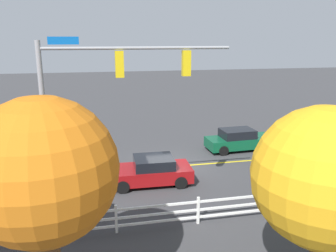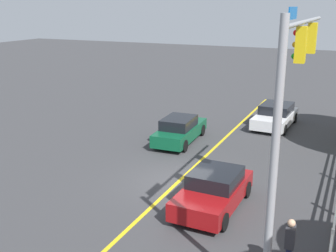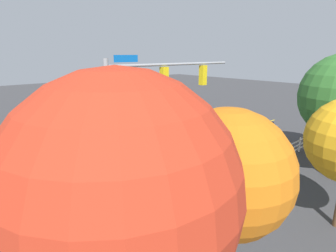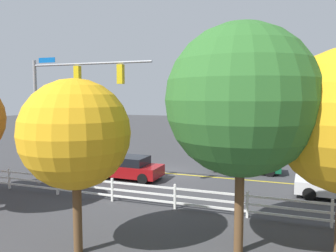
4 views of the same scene
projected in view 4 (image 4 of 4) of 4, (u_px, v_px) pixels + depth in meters
name	position (u px, v px, depth m)	size (l,w,h in m)	color
ground_plane	(163.00, 173.00, 22.09)	(120.00, 120.00, 0.00)	#38383A
lane_center_stripe	(222.00, 178.00, 20.75)	(28.00, 0.16, 0.01)	gold
signal_assembly	(66.00, 96.00, 18.26)	(7.38, 0.38, 7.31)	gray
car_0	(245.00, 162.00, 22.25)	(4.57, 1.98, 1.43)	#0C4C2D
car_1	(129.00, 168.00, 20.55)	(4.25, 2.07, 1.41)	maroon
pedestrian	(56.00, 171.00, 18.50)	(0.41, 0.28, 1.69)	#191E3F
white_rail_fence	(175.00, 196.00, 15.04)	(26.10, 0.10, 1.15)	white
tree_0	(241.00, 100.00, 10.45)	(4.89, 4.89, 7.49)	brown
tree_1	(75.00, 134.00, 10.52)	(3.56, 3.56, 5.74)	brown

